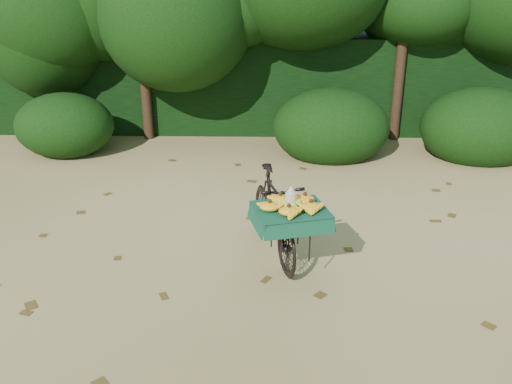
{
  "coord_description": "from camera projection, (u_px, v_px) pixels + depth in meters",
  "views": [
    {
      "loc": [
        0.45,
        -4.52,
        2.93
      ],
      "look_at": [
        0.34,
        0.37,
        0.93
      ],
      "focal_mm": 38.0,
      "sensor_mm": 36.0,
      "label": 1
    }
  ],
  "objects": [
    {
      "name": "ground",
      "position": [
        221.0,
        293.0,
        5.31
      ],
      "size": [
        80.0,
        80.0,
        0.0
      ],
      "primitive_type": "plane",
      "color": "tan",
      "rests_on": "ground"
    },
    {
      "name": "vendor_bicycle",
      "position": [
        274.0,
        214.0,
        5.85
      ],
      "size": [
        0.99,
        1.77,
        0.97
      ],
      "rotation": [
        0.0,
        0.0,
        0.26
      ],
      "color": "black",
      "rests_on": "ground"
    },
    {
      "name": "hedge_backdrop",
      "position": [
        246.0,
        81.0,
        10.79
      ],
      "size": [
        26.0,
        1.8,
        1.8
      ],
      "primitive_type": "cube",
      "color": "black",
      "rests_on": "ground"
    },
    {
      "name": "tree_row",
      "position": [
        208.0,
        27.0,
        9.65
      ],
      "size": [
        14.5,
        2.0,
        4.0
      ],
      "primitive_type": null,
      "color": "black",
      "rests_on": "ground"
    },
    {
      "name": "bush_clumps",
      "position": [
        271.0,
        130.0,
        9.1
      ],
      "size": [
        8.8,
        1.7,
        0.9
      ],
      "primitive_type": null,
      "color": "black",
      "rests_on": "ground"
    },
    {
      "name": "leaf_litter",
      "position": [
        226.0,
        260.0,
        5.91
      ],
      "size": [
        7.0,
        7.3,
        0.01
      ],
      "primitive_type": null,
      "color": "#4E3914",
      "rests_on": "ground"
    }
  ]
}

